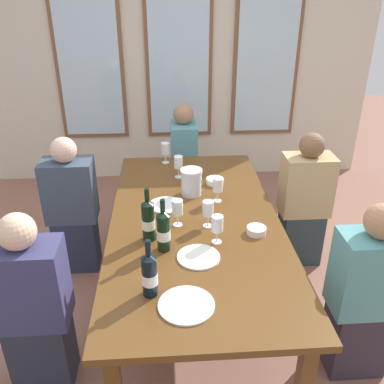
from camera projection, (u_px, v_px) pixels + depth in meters
ground_plane at (195, 308)px, 2.98m from camera, size 12.00×12.00×0.00m
back_wall_with_windows at (179, 50)px, 4.42m from camera, size 4.27×0.10×2.90m
dining_table at (195, 229)px, 2.67m from camera, size 1.07×2.14×0.74m
white_plate_0 at (166, 205)px, 2.81m from camera, size 0.23×0.23×0.01m
white_plate_1 at (186, 305)px, 1.94m from camera, size 0.27×0.27×0.01m
white_plate_2 at (199, 257)px, 2.28m from camera, size 0.24×0.24×0.01m
metal_pitcher at (191, 182)px, 2.92m from camera, size 0.16×0.16×0.19m
wine_bottle_0 at (163, 231)px, 2.30m from camera, size 0.08×0.08×0.32m
wine_bottle_1 at (150, 274)px, 1.96m from camera, size 0.08×0.08×0.31m
wine_bottle_2 at (148, 220)px, 2.39m from camera, size 0.08×0.08×0.33m
tasting_bowl_0 at (256, 230)px, 2.49m from camera, size 0.12×0.12×0.04m
tasting_bowl_1 at (215, 181)px, 3.11m from camera, size 0.13×0.13×0.04m
wine_glass_0 at (217, 224)px, 2.36m from camera, size 0.07×0.07×0.17m
wine_glass_1 at (177, 209)px, 2.53m from camera, size 0.07×0.07×0.17m
wine_glass_2 at (208, 210)px, 2.52m from camera, size 0.07×0.07×0.17m
wine_glass_3 at (178, 163)px, 3.17m from camera, size 0.07×0.07×0.17m
wine_glass_4 at (218, 185)px, 2.81m from camera, size 0.07×0.07×0.17m
wine_glass_5 at (165, 150)px, 3.43m from camera, size 0.07×0.07×0.17m
seated_person_0 at (34, 309)px, 2.23m from camera, size 0.38×0.24×1.11m
seated_person_1 at (365, 297)px, 2.31m from camera, size 0.38×0.24×1.11m
seated_person_2 at (72, 209)px, 3.20m from camera, size 0.38×0.24×1.11m
seated_person_3 at (304, 204)px, 3.28m from camera, size 0.38×0.24×1.11m
seated_person_4 at (184, 164)px, 4.00m from camera, size 0.24×0.38×1.11m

